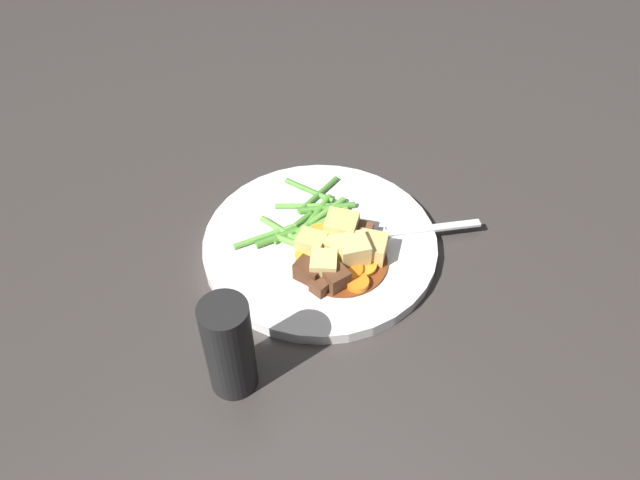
% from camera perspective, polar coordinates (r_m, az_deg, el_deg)
% --- Properties ---
extents(ground_plane, '(3.00, 3.00, 0.00)m').
position_cam_1_polar(ground_plane, '(0.76, 0.00, -0.77)').
color(ground_plane, '#383330').
extents(dinner_plate, '(0.28, 0.28, 0.01)m').
position_cam_1_polar(dinner_plate, '(0.76, 0.00, -0.39)').
color(dinner_plate, white).
rests_on(dinner_plate, ground_plane).
extents(stew_sauce, '(0.10, 0.10, 0.00)m').
position_cam_1_polar(stew_sauce, '(0.73, 1.95, -1.93)').
color(stew_sauce, brown).
rests_on(stew_sauce, dinner_plate).
extents(carrot_slice_0, '(0.03, 0.03, 0.01)m').
position_cam_1_polar(carrot_slice_0, '(0.70, 3.39, -3.91)').
color(carrot_slice_0, orange).
rests_on(carrot_slice_0, dinner_plate).
extents(carrot_slice_1, '(0.03, 0.03, 0.01)m').
position_cam_1_polar(carrot_slice_1, '(0.76, 1.09, 0.83)').
color(carrot_slice_1, orange).
rests_on(carrot_slice_1, dinner_plate).
extents(carrot_slice_2, '(0.04, 0.04, 0.01)m').
position_cam_1_polar(carrot_slice_2, '(0.74, 3.12, -0.65)').
color(carrot_slice_2, orange).
rests_on(carrot_slice_2, dinner_plate).
extents(carrot_slice_3, '(0.05, 0.05, 0.01)m').
position_cam_1_polar(carrot_slice_3, '(0.71, 2.50, -2.77)').
color(carrot_slice_3, orange).
rests_on(carrot_slice_3, dinner_plate).
extents(carrot_slice_4, '(0.05, 0.05, 0.01)m').
position_cam_1_polar(carrot_slice_4, '(0.72, -0.96, -1.63)').
color(carrot_slice_4, orange).
rests_on(carrot_slice_4, dinner_plate).
extents(carrot_slice_5, '(0.04, 0.04, 0.01)m').
position_cam_1_polar(carrot_slice_5, '(0.73, 0.40, -1.34)').
color(carrot_slice_5, orange).
rests_on(carrot_slice_5, dinner_plate).
extents(carrot_slice_6, '(0.03, 0.03, 0.01)m').
position_cam_1_polar(carrot_slice_6, '(0.72, 3.62, -2.49)').
color(carrot_slice_6, orange).
rests_on(carrot_slice_6, dinner_plate).
extents(carrot_slice_7, '(0.04, 0.04, 0.01)m').
position_cam_1_polar(carrot_slice_7, '(0.75, -0.14, 0.30)').
color(carrot_slice_7, orange).
rests_on(carrot_slice_7, dinner_plate).
extents(potato_chunk_0, '(0.05, 0.05, 0.04)m').
position_cam_1_polar(potato_chunk_0, '(0.74, 1.90, 0.88)').
color(potato_chunk_0, '#DBBC6B').
rests_on(potato_chunk_0, dinner_plate).
extents(potato_chunk_1, '(0.04, 0.04, 0.03)m').
position_cam_1_polar(potato_chunk_1, '(0.72, 2.00, -0.86)').
color(potato_chunk_1, '#DBBC6B').
rests_on(potato_chunk_1, dinner_plate).
extents(potato_chunk_2, '(0.04, 0.04, 0.03)m').
position_cam_1_polar(potato_chunk_2, '(0.72, 3.22, -0.88)').
color(potato_chunk_2, '#E5CC7A').
rests_on(potato_chunk_2, dinner_plate).
extents(potato_chunk_3, '(0.04, 0.04, 0.03)m').
position_cam_1_polar(potato_chunk_3, '(0.70, 0.32, -2.42)').
color(potato_chunk_3, '#E5CC7A').
rests_on(potato_chunk_3, dinner_plate).
extents(potato_chunk_4, '(0.04, 0.04, 0.03)m').
position_cam_1_polar(potato_chunk_4, '(0.73, -0.78, -0.42)').
color(potato_chunk_4, '#DBBC6B').
rests_on(potato_chunk_4, dinner_plate).
extents(potato_chunk_5, '(0.05, 0.05, 0.03)m').
position_cam_1_polar(potato_chunk_5, '(0.73, 4.58, -0.74)').
color(potato_chunk_5, '#DBBC6B').
rests_on(potato_chunk_5, dinner_plate).
extents(meat_chunk_0, '(0.03, 0.03, 0.02)m').
position_cam_1_polar(meat_chunk_0, '(0.75, 3.68, 0.61)').
color(meat_chunk_0, brown).
rests_on(meat_chunk_0, dinner_plate).
extents(meat_chunk_1, '(0.03, 0.03, 0.02)m').
position_cam_1_polar(meat_chunk_1, '(0.70, -0.99, -2.81)').
color(meat_chunk_1, '#4C2B19').
rests_on(meat_chunk_1, dinner_plate).
extents(meat_chunk_2, '(0.03, 0.03, 0.02)m').
position_cam_1_polar(meat_chunk_2, '(0.70, 1.44, -3.50)').
color(meat_chunk_2, '#56331E').
rests_on(meat_chunk_2, dinner_plate).
extents(meat_chunk_3, '(0.02, 0.02, 0.02)m').
position_cam_1_polar(meat_chunk_3, '(0.70, 0.05, -4.10)').
color(meat_chunk_3, '#56331E').
rests_on(meat_chunk_3, dinner_plate).
extents(green_bean_0, '(0.03, 0.07, 0.01)m').
position_cam_1_polar(green_bean_0, '(0.78, -0.38, 2.31)').
color(green_bean_0, '#599E38').
rests_on(green_bean_0, dinner_plate).
extents(green_bean_1, '(0.02, 0.08, 0.01)m').
position_cam_1_polar(green_bean_1, '(0.77, 0.03, 1.49)').
color(green_bean_1, '#66AD42').
rests_on(green_bean_1, dinner_plate).
extents(green_bean_2, '(0.08, 0.01, 0.01)m').
position_cam_1_polar(green_bean_2, '(0.76, -2.93, 0.54)').
color(green_bean_2, '#66AD42').
rests_on(green_bean_2, dinner_plate).
extents(green_bean_3, '(0.03, 0.08, 0.01)m').
position_cam_1_polar(green_bean_3, '(0.75, -4.90, 0.35)').
color(green_bean_3, '#66AD42').
rests_on(green_bean_3, dinner_plate).
extents(green_bean_4, '(0.05, 0.06, 0.01)m').
position_cam_1_polar(green_bean_4, '(0.79, 0.66, 2.89)').
color(green_bean_4, '#4C8E33').
rests_on(green_bean_4, dinner_plate).
extents(green_bean_5, '(0.07, 0.03, 0.01)m').
position_cam_1_polar(green_bean_5, '(0.74, -1.59, -0.56)').
color(green_bean_5, '#599E38').
rests_on(green_bean_5, dinner_plate).
extents(green_bean_6, '(0.07, 0.02, 0.01)m').
position_cam_1_polar(green_bean_6, '(0.81, -0.95, 4.44)').
color(green_bean_6, '#4C8E33').
rests_on(green_bean_6, dinner_plate).
extents(green_bean_7, '(0.02, 0.08, 0.01)m').
position_cam_1_polar(green_bean_7, '(0.80, -0.17, 4.05)').
color(green_bean_7, '#4C8E33').
rests_on(green_bean_7, dinner_plate).
extents(green_bean_8, '(0.06, 0.06, 0.01)m').
position_cam_1_polar(green_bean_8, '(0.79, -1.27, 3.05)').
color(green_bean_8, '#66AD42').
rests_on(green_bean_8, dinner_plate).
extents(green_bean_9, '(0.01, 0.08, 0.01)m').
position_cam_1_polar(green_bean_9, '(0.78, 0.05, 2.17)').
color(green_bean_9, '#66AD42').
rests_on(green_bean_9, dinner_plate).
extents(green_bean_10, '(0.01, 0.06, 0.01)m').
position_cam_1_polar(green_bean_10, '(0.76, -2.43, 1.13)').
color(green_bean_10, '#4C8E33').
rests_on(green_bean_10, dinner_plate).
extents(green_bean_11, '(0.03, 0.05, 0.01)m').
position_cam_1_polar(green_bean_11, '(0.75, -3.84, 0.24)').
color(green_bean_11, '#4C8E33').
rests_on(green_bean_11, dinner_plate).
extents(fork, '(0.12, 0.15, 0.00)m').
position_cam_1_polar(fork, '(0.77, 7.50, 0.74)').
color(fork, silver).
rests_on(fork, dinner_plate).
extents(pepper_mill, '(0.05, 0.05, 0.12)m').
position_cam_1_polar(pepper_mill, '(0.61, -8.10, -9.42)').
color(pepper_mill, black).
rests_on(pepper_mill, ground_plane).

